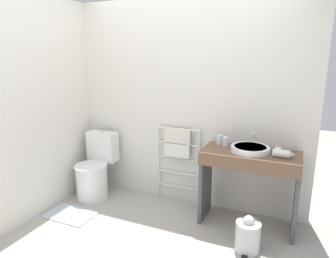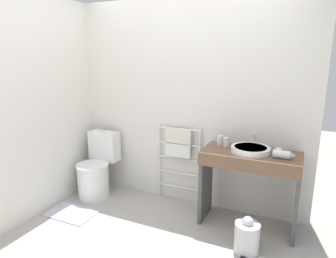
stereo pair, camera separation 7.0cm
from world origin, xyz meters
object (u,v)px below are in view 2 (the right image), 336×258
(towel_radiator, at_px, (178,149))
(toilet, at_px, (97,170))
(hair_dryer, at_px, (283,154))
(cup_near_edge, at_px, (226,142))
(trash_bin, at_px, (247,237))
(sink_basin, at_px, (250,149))
(cup_near_wall, at_px, (220,140))

(towel_radiator, bearing_deg, toilet, -164.15)
(toilet, relative_size, towel_radiator, 0.85)
(towel_radiator, distance_m, hair_dryer, 1.24)
(towel_radiator, bearing_deg, hair_dryer, -12.73)
(cup_near_edge, relative_size, trash_bin, 0.26)
(hair_dryer, bearing_deg, cup_near_edge, 164.55)
(trash_bin, bearing_deg, toilet, 169.31)
(sink_basin, distance_m, cup_near_wall, 0.38)
(sink_basin, relative_size, cup_near_edge, 4.17)
(trash_bin, bearing_deg, hair_dryer, 60.96)
(toilet, xyz_separation_m, sink_basin, (1.91, 0.07, 0.52))
(toilet, bearing_deg, hair_dryer, 0.52)
(cup_near_wall, distance_m, trash_bin, 1.04)
(cup_near_edge, bearing_deg, toilet, -173.60)
(trash_bin, bearing_deg, towel_radiator, 145.59)
(towel_radiator, xyz_separation_m, cup_near_wall, (0.53, -0.08, 0.20))
(trash_bin, bearing_deg, sink_basin, 101.54)
(towel_radiator, relative_size, hair_dryer, 4.64)
(toilet, relative_size, sink_basin, 2.10)
(cup_near_wall, bearing_deg, trash_bin, -53.23)
(sink_basin, height_order, trash_bin, sink_basin)
(towel_radiator, height_order, hair_dryer, towel_radiator)
(hair_dryer, bearing_deg, towel_radiator, 167.27)
(toilet, bearing_deg, cup_near_wall, 7.85)
(sink_basin, bearing_deg, toilet, -177.86)
(cup_near_wall, xyz_separation_m, hair_dryer, (0.66, -0.19, -0.01))
(toilet, relative_size, cup_near_wall, 8.31)
(toilet, distance_m, cup_near_edge, 1.73)
(hair_dryer, bearing_deg, trash_bin, -119.04)
(towel_radiator, height_order, cup_near_edge, towel_radiator)
(towel_radiator, xyz_separation_m, sink_basin, (0.89, -0.22, 0.18))
(cup_near_edge, height_order, hair_dryer, cup_near_edge)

